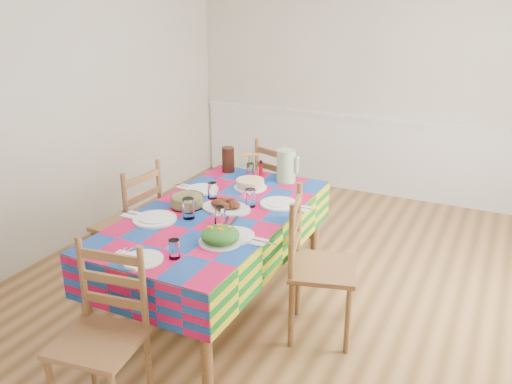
# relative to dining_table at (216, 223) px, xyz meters

# --- Properties ---
(room) EXTENTS (4.58, 5.08, 2.78)m
(room) POSITION_rel_dining_table_xyz_m (0.44, 0.46, 0.66)
(room) COLOR brown
(room) RESTS_ON ground
(wainscot) EXTENTS (4.41, 0.06, 0.92)m
(wainscot) POSITION_rel_dining_table_xyz_m (0.44, 2.94, -0.21)
(wainscot) COLOR white
(wainscot) RESTS_ON room
(dining_table) EXTENTS (1.08, 2.00, 0.78)m
(dining_table) POSITION_rel_dining_table_xyz_m (0.00, 0.00, 0.00)
(dining_table) COLOR brown
(dining_table) RESTS_ON room
(setting_near_head) EXTENTS (0.40, 0.27, 0.12)m
(setting_near_head) POSITION_rel_dining_table_xyz_m (0.03, -0.80, 0.11)
(setting_near_head) COLOR white
(setting_near_head) RESTS_ON dining_table
(setting_left_near) EXTENTS (0.57, 0.34, 0.15)m
(setting_left_near) POSITION_rel_dining_table_xyz_m (-0.25, -0.27, 0.12)
(setting_left_near) COLOR white
(setting_left_near) RESTS_ON dining_table
(setting_left_far) EXTENTS (0.48, 0.29, 0.13)m
(setting_left_far) POSITION_rel_dining_table_xyz_m (-0.28, 0.31, 0.11)
(setting_left_far) COLOR white
(setting_left_far) RESTS_ON dining_table
(setting_right_near) EXTENTS (0.52, 0.30, 0.13)m
(setting_right_near) POSITION_rel_dining_table_xyz_m (0.26, -0.26, 0.12)
(setting_right_near) COLOR white
(setting_right_near) RESTS_ON dining_table
(setting_right_far) EXTENTS (0.54, 0.31, 0.14)m
(setting_right_far) POSITION_rel_dining_table_xyz_m (0.30, 0.29, 0.12)
(setting_right_far) COLOR white
(setting_right_far) RESTS_ON dining_table
(meat_platter) EXTENTS (0.38, 0.27, 0.07)m
(meat_platter) POSITION_rel_dining_table_xyz_m (0.04, 0.08, 0.12)
(meat_platter) COLOR white
(meat_platter) RESTS_ON dining_table
(salad_platter) EXTENTS (0.28, 0.28, 0.12)m
(salad_platter) POSITION_rel_dining_table_xyz_m (0.28, -0.42, 0.13)
(salad_platter) COLOR white
(salad_platter) RESTS_ON dining_table
(pasta_bowl) EXTENTS (0.25, 0.25, 0.09)m
(pasta_bowl) POSITION_rel_dining_table_xyz_m (-0.25, -0.00, 0.13)
(pasta_bowl) COLOR white
(pasta_bowl) RESTS_ON dining_table
(cake) EXTENTS (0.27, 0.27, 0.07)m
(cake) POSITION_rel_dining_table_xyz_m (0.00, 0.56, 0.12)
(cake) COLOR white
(cake) RESTS_ON dining_table
(serving_utensils) EXTENTS (0.14, 0.32, 0.01)m
(serving_utensils) POSITION_rel_dining_table_xyz_m (0.16, -0.07, 0.09)
(serving_utensils) COLOR black
(serving_utensils) RESTS_ON dining_table
(flower_vase) EXTENTS (0.13, 0.11, 0.21)m
(flower_vase) POSITION_rel_dining_table_xyz_m (-0.15, 0.85, 0.17)
(flower_vase) COLOR white
(flower_vase) RESTS_ON dining_table
(hot_sauce) EXTENTS (0.03, 0.03, 0.14)m
(hot_sauce) POSITION_rel_dining_table_xyz_m (-0.06, 0.88, 0.16)
(hot_sauce) COLOR red
(hot_sauce) RESTS_ON dining_table
(green_pitcher) EXTENTS (0.16, 0.16, 0.28)m
(green_pitcher) POSITION_rel_dining_table_xyz_m (0.20, 0.84, 0.22)
(green_pitcher) COLOR #9BC48A
(green_pitcher) RESTS_ON dining_table
(tea_pitcher) EXTENTS (0.11, 0.11, 0.22)m
(tea_pitcher) POSITION_rel_dining_table_xyz_m (-0.37, 0.86, 0.20)
(tea_pitcher) COLOR black
(tea_pitcher) RESTS_ON dining_table
(name_card) EXTENTS (0.09, 0.03, 0.02)m
(name_card) POSITION_rel_dining_table_xyz_m (-0.01, -0.96, 0.10)
(name_card) COLOR white
(name_card) RESTS_ON dining_table
(chair_near) EXTENTS (0.51, 0.49, 1.02)m
(chair_near) POSITION_rel_dining_table_xyz_m (-0.01, -1.26, -0.19)
(chair_near) COLOR brown
(chair_near) RESTS_ON room
(chair_far) EXTENTS (0.56, 0.55, 1.02)m
(chair_far) POSITION_rel_dining_table_xyz_m (-0.01, 1.26, -0.19)
(chair_far) COLOR brown
(chair_far) RESTS_ON room
(chair_left) EXTENTS (0.47, 0.49, 1.04)m
(chair_left) POSITION_rel_dining_table_xyz_m (-0.80, -0.00, -0.18)
(chair_left) COLOR brown
(chair_left) RESTS_ON room
(chair_right) EXTENTS (0.55, 0.57, 1.06)m
(chair_right) POSITION_rel_dining_table_xyz_m (0.80, -0.01, -0.17)
(chair_right) COLOR brown
(chair_right) RESTS_ON room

